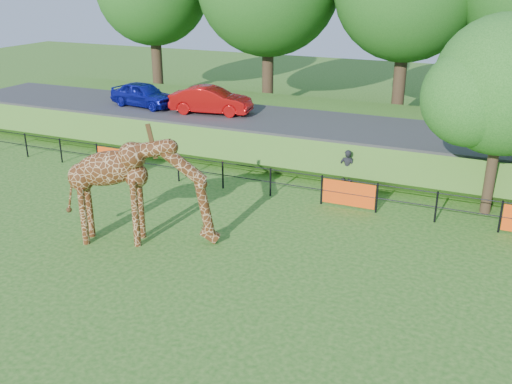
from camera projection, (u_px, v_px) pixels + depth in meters
ground at (151, 300)px, 14.67m from camera, size 90.00×90.00×0.00m
giraffe at (141, 191)px, 17.25m from camera, size 4.71×2.42×3.35m
perimeter_fence at (270, 182)px, 21.30m from camera, size 28.07×0.10×1.10m
embankment at (330, 132)px, 27.66m from camera, size 40.00×9.00×1.30m
road at (321, 124)px, 26.12m from camera, size 40.00×5.00×0.12m
car_blue at (143, 94)px, 29.13m from camera, size 3.85×2.03×1.25m
car_red at (211, 100)px, 27.68m from camera, size 4.13×1.99×1.30m
visitor at (347, 169)px, 22.07m from camera, size 0.60×0.43×1.53m
tree_east at (507, 91)px, 18.48m from camera, size 5.40×4.71×6.76m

